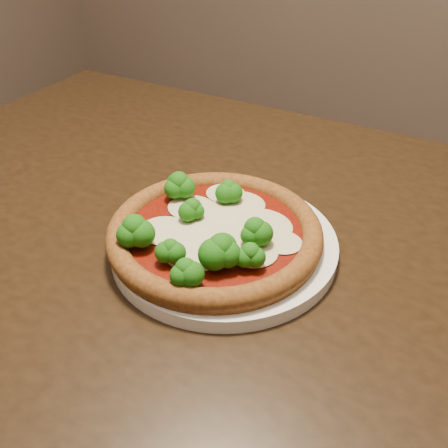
% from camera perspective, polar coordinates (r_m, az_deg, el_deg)
% --- Properties ---
extents(dining_table, '(1.22, 0.89, 0.75)m').
position_cam_1_polar(dining_table, '(0.73, -1.09, -7.13)').
color(dining_table, black).
rests_on(dining_table, floor).
extents(plate, '(0.29, 0.29, 0.02)m').
position_cam_1_polar(plate, '(0.64, -0.00, -2.27)').
color(plate, silver).
rests_on(plate, dining_table).
extents(pizza, '(0.27, 0.27, 0.06)m').
position_cam_1_polar(pizza, '(0.62, -1.27, -0.81)').
color(pizza, brown).
rests_on(pizza, plate).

